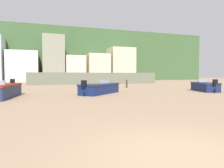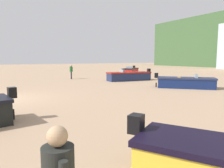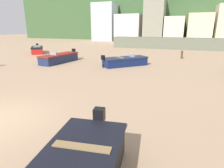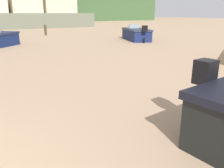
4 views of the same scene
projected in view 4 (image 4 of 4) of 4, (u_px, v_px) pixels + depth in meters
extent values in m
cube|color=#636957|center=(13.00, 21.00, 29.28)|extent=(21.51, 2.40, 1.92)
cube|color=beige|center=(25.00, 5.00, 45.23)|extent=(5.39, 6.77, 6.76)
cube|color=beige|center=(57.00, 1.00, 48.02)|extent=(6.26, 6.85, 8.56)
cube|color=black|center=(205.00, 72.00, 3.82)|extent=(0.36, 0.32, 0.40)
cylinder|color=black|center=(200.00, 118.00, 4.07)|extent=(0.11, 0.11, 0.40)
cube|color=#16214F|center=(136.00, 35.00, 17.33)|extent=(2.22, 3.56, 0.72)
cube|color=#293147|center=(136.00, 29.00, 17.21)|extent=(2.33, 3.68, 0.12)
cube|color=black|center=(145.00, 29.00, 15.43)|extent=(0.39, 0.36, 0.40)
cylinder|color=black|center=(144.00, 40.00, 15.66)|extent=(0.13, 0.13, 0.36)
cube|color=#8C9EA8|center=(134.00, 26.00, 17.69)|extent=(0.79, 0.42, 0.28)
cylinder|color=#3D371E|center=(45.00, 30.00, 21.03)|extent=(0.21, 0.21, 0.94)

